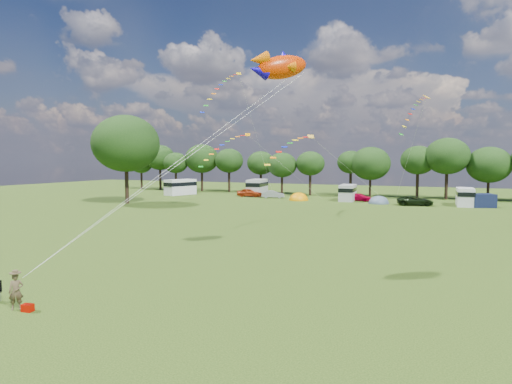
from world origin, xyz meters
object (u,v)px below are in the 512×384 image
at_px(campervan_a, 180,187).
at_px(tent_greyblue, 379,203).
at_px(campervan_b, 257,187).
at_px(campervan_d, 465,196).
at_px(fish_kite, 278,67).
at_px(car_b, 273,194).
at_px(tent_orange, 299,200).
at_px(car_d, 415,201).
at_px(big_tree, 126,144).
at_px(car_a, 250,193).
at_px(campervan_c, 348,192).
at_px(car_c, 360,197).
at_px(kite_flyer, 16,291).

xyz_separation_m(campervan_a, tent_greyblue, (36.64, -1.75, -1.56)).
bearing_deg(tent_greyblue, campervan_b, 165.35).
bearing_deg(campervan_d, fish_kite, 162.81).
bearing_deg(car_b, campervan_d, -111.18).
distance_m(campervan_d, tent_orange, 24.61).
bearing_deg(car_d, big_tree, 96.65).
bearing_deg(campervan_a, car_a, -67.89).
relative_size(campervan_c, campervan_d, 1.03).
bearing_deg(tent_orange, campervan_b, 150.08).
relative_size(car_c, fish_kite, 1.11).
distance_m(car_c, tent_greyblue, 4.61).
bearing_deg(car_a, car_d, -99.84).
relative_size(campervan_d, tent_orange, 1.51).
distance_m(campervan_d, tent_greyblue, 11.95).
bearing_deg(campervan_c, car_d, -111.07).
xyz_separation_m(car_c, tent_greyblue, (3.39, -3.07, -0.58)).
distance_m(tent_orange, tent_greyblue, 12.76).
bearing_deg(campervan_a, campervan_b, -56.49).
xyz_separation_m(car_b, campervan_c, (12.88, 0.19, 0.75)).
relative_size(tent_orange, fish_kite, 0.98).
relative_size(car_d, tent_greyblue, 1.49).
xyz_separation_m(car_a, campervan_b, (0.22, 2.92, 0.87)).
bearing_deg(tent_greyblue, car_c, 137.87).
distance_m(car_d, campervan_d, 6.95).
bearing_deg(fish_kite, car_a, 70.01).
xyz_separation_m(car_a, tent_greyblue, (22.83, -2.98, -0.74)).
bearing_deg(kite_flyer, car_b, 52.53).
distance_m(car_d, fish_kite, 43.16).
xyz_separation_m(big_tree, car_b, (16.79, 17.62, -8.37)).
distance_m(campervan_b, campervan_c, 17.73).
bearing_deg(campervan_a, kite_flyer, -135.94).
distance_m(big_tree, fish_kite, 43.64).
bearing_deg(campervan_c, campervan_b, 75.52).
bearing_deg(campervan_c, car_b, 87.36).
distance_m(campervan_b, fish_kite, 53.80).
height_order(campervan_a, campervan_c, campervan_a).
height_order(tent_orange, tent_greyblue, tent_orange).
bearing_deg(kite_flyer, car_a, 56.98).
distance_m(car_b, campervan_d, 29.90).
distance_m(car_c, fish_kite, 46.62).
bearing_deg(car_a, campervan_d, -94.82).
bearing_deg(car_d, tent_greyblue, 68.23).
bearing_deg(car_d, tent_orange, 73.51).
bearing_deg(car_d, car_a, 69.12).
bearing_deg(car_c, kite_flyer, -170.01).
height_order(campervan_b, tent_orange, campervan_b).
height_order(car_b, campervan_b, campervan_b).
bearing_deg(campervan_a, car_d, -76.47).
bearing_deg(car_a, campervan_a, 92.94).
bearing_deg(tent_greyblue, car_d, -8.54).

